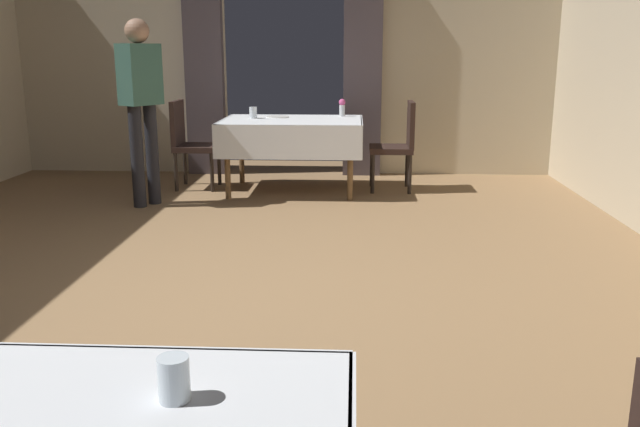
% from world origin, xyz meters
% --- Properties ---
extents(ground, '(10.08, 10.08, 0.00)m').
position_xyz_m(ground, '(0.00, 0.00, 0.00)').
color(ground, olive).
extents(wall_back, '(6.40, 0.27, 3.00)m').
position_xyz_m(wall_back, '(0.00, 4.18, 1.52)').
color(wall_back, beige).
rests_on(wall_back, ground).
extents(dining_table_mid, '(1.45, 1.07, 0.75)m').
position_xyz_m(dining_table_mid, '(0.19, 3.07, 0.65)').
color(dining_table_mid, brown).
rests_on(dining_table_mid, ground).
extents(chair_mid_left, '(0.44, 0.44, 0.93)m').
position_xyz_m(chair_mid_left, '(-0.92, 3.18, 0.52)').
color(chair_mid_left, black).
rests_on(chair_mid_left, ground).
extents(chair_mid_right, '(0.44, 0.44, 0.93)m').
position_xyz_m(chair_mid_right, '(1.30, 3.18, 0.52)').
color(chair_mid_right, black).
rests_on(chair_mid_right, ground).
extents(glass_near_b, '(0.07, 0.07, 0.09)m').
position_xyz_m(glass_near_b, '(0.48, -2.56, 0.80)').
color(glass_near_b, silver).
rests_on(glass_near_b, dining_table_near).
extents(flower_vase_mid, '(0.07, 0.07, 0.18)m').
position_xyz_m(flower_vase_mid, '(0.70, 3.43, 0.85)').
color(flower_vase_mid, silver).
rests_on(flower_vase_mid, dining_table_mid).
extents(glass_mid_b, '(0.08, 0.08, 0.12)m').
position_xyz_m(glass_mid_b, '(-0.22, 3.15, 0.81)').
color(glass_mid_b, silver).
rests_on(glass_mid_b, dining_table_mid).
extents(plate_mid_c, '(0.23, 0.23, 0.01)m').
position_xyz_m(plate_mid_c, '(0.02, 3.27, 0.76)').
color(plate_mid_c, white).
rests_on(plate_mid_c, dining_table_mid).
extents(person_waiter_by_doorway, '(0.38, 0.42, 1.72)m').
position_xyz_m(person_waiter_by_doorway, '(-1.13, 2.34, 1.02)').
color(person_waiter_by_doorway, black).
rests_on(person_waiter_by_doorway, ground).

